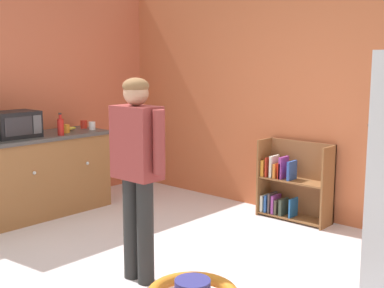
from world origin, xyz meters
name	(u,v)px	position (x,y,z in m)	size (l,w,h in m)	color
ground_plane	(150,280)	(0.00, 0.00, 0.00)	(12.00, 12.00, 0.00)	silver
back_wall	(305,94)	(0.00, 2.33, 1.35)	(5.20, 0.06, 2.70)	#C4653D
left_side_wall	(46,91)	(-2.63, 0.80, 1.35)	(0.06, 2.99, 2.70)	#C96242
kitchen_counter	(19,178)	(-2.20, 0.15, 0.45)	(0.65, 2.06, 0.90)	#8F5D33
bookshelf	(291,185)	(-0.02, 2.14, 0.37)	(0.80, 0.28, 0.85)	brown
standing_person	(137,162)	(-0.07, -0.05, 0.95)	(0.57, 0.22, 1.59)	#272827
microwave	(14,124)	(-2.21, 0.13, 1.04)	(0.37, 0.48, 0.28)	black
banana_bunch	(70,128)	(-2.22, 0.84, 0.93)	(0.12, 0.16, 0.04)	yellow
ketchup_bottle	(61,126)	(-1.98, 0.55, 1.00)	(0.07, 0.07, 0.25)	red
white_cup	(92,126)	(-2.10, 1.07, 0.95)	(0.08, 0.08, 0.10)	white
red_cup	(84,124)	(-2.28, 1.08, 0.95)	(0.08, 0.08, 0.10)	red
orange_cup	(66,129)	(-2.10, 0.70, 0.95)	(0.08, 0.08, 0.10)	orange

